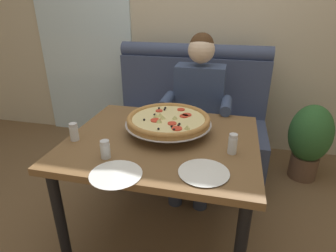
% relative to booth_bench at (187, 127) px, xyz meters
% --- Properties ---
extents(ground_plane, '(16.00, 16.00, 0.00)m').
position_rel_booth_bench_xyz_m(ground_plane, '(0.00, -0.95, -0.40)').
color(ground_plane, brown).
extents(back_wall_with_window, '(6.00, 0.12, 2.80)m').
position_rel_booth_bench_xyz_m(back_wall_with_window, '(0.00, 0.57, 1.00)').
color(back_wall_with_window, beige).
rests_on(back_wall_with_window, ground_plane).
extents(window_panel, '(1.10, 0.02, 2.80)m').
position_rel_booth_bench_xyz_m(window_panel, '(-1.26, 0.50, 1.00)').
color(window_panel, white).
rests_on(window_panel, ground_plane).
extents(booth_bench, '(1.42, 0.78, 1.13)m').
position_rel_booth_bench_xyz_m(booth_bench, '(0.00, 0.00, 0.00)').
color(booth_bench, '#424C6B').
rests_on(booth_bench, ground_plane).
extents(dining_table, '(1.13, 0.95, 0.74)m').
position_rel_booth_bench_xyz_m(dining_table, '(0.00, -0.95, 0.25)').
color(dining_table, brown).
rests_on(dining_table, ground_plane).
extents(diner_main, '(0.54, 0.64, 1.27)m').
position_rel_booth_bench_xyz_m(diner_main, '(0.12, -0.27, 0.31)').
color(diner_main, '#2D3342').
rests_on(diner_main, ground_plane).
extents(pizza, '(0.53, 0.53, 0.12)m').
position_rel_booth_bench_xyz_m(pizza, '(0.02, -0.85, 0.42)').
color(pizza, silver).
rests_on(pizza, dining_table).
extents(shaker_pepper_flakes, '(0.05, 0.05, 0.11)m').
position_rel_booth_bench_xyz_m(shaker_pepper_flakes, '(-0.50, -1.09, 0.38)').
color(shaker_pepper_flakes, white).
rests_on(shaker_pepper_flakes, dining_table).
extents(shaker_oregano, '(0.05, 0.05, 0.11)m').
position_rel_booth_bench_xyz_m(shaker_oregano, '(0.41, -1.03, 0.39)').
color(shaker_oregano, white).
rests_on(shaker_oregano, dining_table).
extents(shaker_parmesan, '(0.05, 0.05, 0.10)m').
position_rel_booth_bench_xyz_m(shaker_parmesan, '(-0.23, -1.23, 0.38)').
color(shaker_parmesan, white).
rests_on(shaker_parmesan, dining_table).
extents(plate_near_left, '(0.25, 0.25, 0.02)m').
position_rel_booth_bench_xyz_m(plate_near_left, '(0.29, -1.26, 0.35)').
color(plate_near_left, white).
rests_on(plate_near_left, dining_table).
extents(plate_near_right, '(0.25, 0.25, 0.02)m').
position_rel_booth_bench_xyz_m(plate_near_right, '(-0.12, -1.37, 0.35)').
color(plate_near_right, white).
rests_on(plate_near_right, dining_table).
extents(patio_chair, '(0.40, 0.40, 0.86)m').
position_rel_booth_bench_xyz_m(patio_chair, '(-1.17, 1.23, 0.13)').
color(patio_chair, black).
rests_on(patio_chair, ground_plane).
extents(potted_plant, '(0.36, 0.36, 0.70)m').
position_rel_booth_bench_xyz_m(potted_plant, '(1.08, 0.01, -0.01)').
color(potted_plant, brown).
rests_on(potted_plant, ground_plane).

